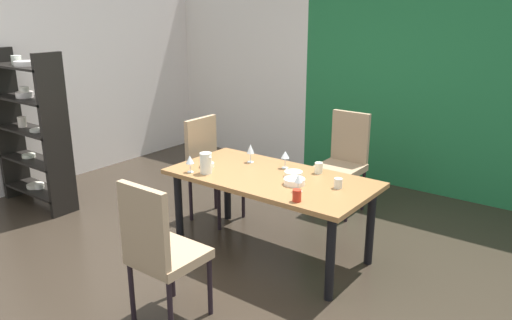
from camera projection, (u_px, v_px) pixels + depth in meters
The scene contains 20 objects.
ground_plane at pixel (210, 272), 4.15m from camera, with size 6.25×5.99×0.02m, color #2E261D.
back_panel_interior at pixel (241, 68), 7.17m from camera, with size 2.25×0.10×2.50m, color silver.
garden_window_panel at pixel (468, 89), 5.38m from camera, with size 4.00×0.10×2.50m, color #206939.
left_interior_panel at pixel (1, 86), 5.54m from camera, with size 0.10×5.99×2.50m, color silver.
dining_table at pixel (271, 185), 4.27m from camera, with size 1.76×0.89×0.72m.
chair_left_far at pixel (210, 164), 5.04m from camera, with size 0.44×0.44×1.04m.
chair_head_near at pixel (159, 248), 3.30m from camera, with size 0.44×0.44×1.04m.
chair_head_far at pixel (344, 157), 5.25m from camera, with size 0.44×0.45×1.05m.
display_shelf at pixel (31, 128), 5.29m from camera, with size 0.98×0.30×1.68m.
wine_glass_north at pixel (250, 149), 4.58m from camera, with size 0.07×0.07×0.17m.
wine_glass_near_window at pixel (285, 155), 4.41m from camera, with size 0.07×0.07×0.16m.
wine_glass_south at pixel (190, 160), 4.31m from camera, with size 0.07×0.07×0.15m.
wine_glass_rear at pixel (298, 179), 3.86m from camera, with size 0.07×0.07×0.15m.
serving_bowl_front at pixel (293, 174), 4.21m from camera, with size 0.15×0.15×0.05m, color white.
serving_bowl_west at pixel (207, 165), 4.47m from camera, with size 0.13×0.13×0.04m, color white.
serving_bowl_corner at pixel (294, 181), 4.04m from camera, with size 0.17×0.17×0.05m, color white.
cup_near_shelf at pixel (338, 183), 3.95m from camera, with size 0.07×0.07×0.08m, color beige.
cup_right at pixel (319, 168), 4.30m from camera, with size 0.07×0.07×0.10m, color silver.
cup_east at pixel (297, 196), 3.68m from camera, with size 0.07×0.07×0.09m, color red.
pitcher_left at pixel (206, 163), 4.29m from camera, with size 0.12×0.10×0.18m.
Camera 1 is at (2.52, -2.72, 2.11)m, focal length 35.00 mm.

